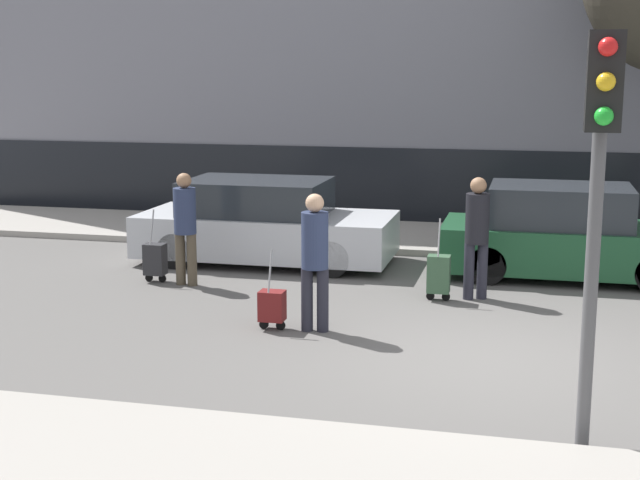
{
  "coord_description": "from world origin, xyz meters",
  "views": [
    {
      "loc": [
        0.45,
        -9.96,
        3.27
      ],
      "look_at": [
        -2.4,
        1.8,
        0.95
      ],
      "focal_mm": 50.0,
      "sensor_mm": 36.0,
      "label": 1
    }
  ],
  "objects_px": {
    "trolley_right": "(439,274)",
    "trolley_center": "(272,306)",
    "pedestrian_center": "(315,254)",
    "pedestrian_right": "(477,230)",
    "pedestrian_left": "(185,222)",
    "parked_car_0": "(264,224)",
    "trolley_left": "(155,259)",
    "parked_car_1": "(566,235)",
    "traffic_light": "(599,158)"
  },
  "relations": [
    {
      "from": "trolley_left",
      "to": "trolley_right",
      "type": "relative_size",
      "value": 0.96
    },
    {
      "from": "pedestrian_center",
      "to": "pedestrian_right",
      "type": "relative_size",
      "value": 0.99
    },
    {
      "from": "parked_car_1",
      "to": "pedestrian_left",
      "type": "relative_size",
      "value": 2.28
    },
    {
      "from": "trolley_left",
      "to": "trolley_right",
      "type": "distance_m",
      "value": 4.42
    },
    {
      "from": "trolley_left",
      "to": "trolley_center",
      "type": "height_order",
      "value": "trolley_left"
    },
    {
      "from": "pedestrian_center",
      "to": "traffic_light",
      "type": "relative_size",
      "value": 0.49
    },
    {
      "from": "parked_car_0",
      "to": "trolley_right",
      "type": "height_order",
      "value": "parked_car_0"
    },
    {
      "from": "pedestrian_right",
      "to": "traffic_light",
      "type": "relative_size",
      "value": 0.5
    },
    {
      "from": "trolley_center",
      "to": "trolley_left",
      "type": "bearing_deg",
      "value": 140.74
    },
    {
      "from": "pedestrian_center",
      "to": "pedestrian_right",
      "type": "bearing_deg",
      "value": 42.13
    },
    {
      "from": "pedestrian_right",
      "to": "trolley_center",
      "type": "bearing_deg",
      "value": -160.61
    },
    {
      "from": "parked_car_0",
      "to": "pedestrian_center",
      "type": "height_order",
      "value": "pedestrian_center"
    },
    {
      "from": "parked_car_1",
      "to": "pedestrian_center",
      "type": "distance_m",
      "value": 4.99
    },
    {
      "from": "pedestrian_left",
      "to": "pedestrian_right",
      "type": "relative_size",
      "value": 0.98
    },
    {
      "from": "parked_car_1",
      "to": "trolley_center",
      "type": "bearing_deg",
      "value": -133.49
    },
    {
      "from": "pedestrian_left",
      "to": "traffic_light",
      "type": "xyz_separation_m",
      "value": [
        5.66,
        -4.92,
        1.57
      ]
    },
    {
      "from": "pedestrian_right",
      "to": "trolley_right",
      "type": "xyz_separation_m",
      "value": [
        -0.51,
        -0.21,
        -0.62
      ]
    },
    {
      "from": "pedestrian_left",
      "to": "traffic_light",
      "type": "bearing_deg",
      "value": -34.11
    },
    {
      "from": "pedestrian_left",
      "to": "trolley_left",
      "type": "bearing_deg",
      "value": -179.94
    },
    {
      "from": "pedestrian_right",
      "to": "traffic_light",
      "type": "bearing_deg",
      "value": -98.64
    },
    {
      "from": "trolley_center",
      "to": "traffic_light",
      "type": "distance_m",
      "value": 5.21
    },
    {
      "from": "parked_car_0",
      "to": "pedestrian_left",
      "type": "bearing_deg",
      "value": -109.47
    },
    {
      "from": "trolley_center",
      "to": "trolley_right",
      "type": "bearing_deg",
      "value": 45.88
    },
    {
      "from": "parked_car_0",
      "to": "trolley_left",
      "type": "height_order",
      "value": "parked_car_0"
    },
    {
      "from": "traffic_light",
      "to": "pedestrian_left",
      "type": "bearing_deg",
      "value": 139.01
    },
    {
      "from": "pedestrian_center",
      "to": "trolley_center",
      "type": "xyz_separation_m",
      "value": [
        -0.55,
        -0.06,
        -0.69
      ]
    },
    {
      "from": "pedestrian_center",
      "to": "trolley_right",
      "type": "height_order",
      "value": "pedestrian_center"
    },
    {
      "from": "trolley_center",
      "to": "pedestrian_left",
      "type": "bearing_deg",
      "value": 134.7
    },
    {
      "from": "pedestrian_left",
      "to": "pedestrian_center",
      "type": "relative_size",
      "value": 0.98
    },
    {
      "from": "parked_car_1",
      "to": "pedestrian_left",
      "type": "xyz_separation_m",
      "value": [
        -5.68,
        -1.91,
        0.31
      ]
    },
    {
      "from": "trolley_center",
      "to": "trolley_right",
      "type": "height_order",
      "value": "trolley_right"
    },
    {
      "from": "parked_car_0",
      "to": "pedestrian_left",
      "type": "distance_m",
      "value": 2.04
    },
    {
      "from": "pedestrian_left",
      "to": "trolley_right",
      "type": "height_order",
      "value": "pedestrian_left"
    },
    {
      "from": "trolley_right",
      "to": "parked_car_1",
      "type": "bearing_deg",
      "value": 47.16
    },
    {
      "from": "pedestrian_left",
      "to": "pedestrian_right",
      "type": "xyz_separation_m",
      "value": [
        4.38,
        0.18,
        0.02
      ]
    },
    {
      "from": "trolley_center",
      "to": "pedestrian_right",
      "type": "distance_m",
      "value": 3.32
    },
    {
      "from": "parked_car_1",
      "to": "pedestrian_left",
      "type": "bearing_deg",
      "value": -161.37
    },
    {
      "from": "parked_car_1",
      "to": "pedestrian_right",
      "type": "relative_size",
      "value": 2.23
    },
    {
      "from": "trolley_left",
      "to": "trolley_center",
      "type": "bearing_deg",
      "value": -39.26
    },
    {
      "from": "pedestrian_center",
      "to": "pedestrian_left",
      "type": "bearing_deg",
      "value": 136.08
    },
    {
      "from": "pedestrian_right",
      "to": "trolley_right",
      "type": "relative_size",
      "value": 1.48
    },
    {
      "from": "pedestrian_left",
      "to": "pedestrian_center",
      "type": "height_order",
      "value": "pedestrian_center"
    },
    {
      "from": "pedestrian_center",
      "to": "traffic_light",
      "type": "bearing_deg",
      "value": -50.01
    },
    {
      "from": "parked_car_0",
      "to": "pedestrian_left",
      "type": "xyz_separation_m",
      "value": [
        -0.67,
        -1.9,
        0.32
      ]
    },
    {
      "from": "parked_car_1",
      "to": "trolley_left",
      "type": "relative_size",
      "value": 3.45
    },
    {
      "from": "trolley_right",
      "to": "trolley_center",
      "type": "bearing_deg",
      "value": -134.12
    },
    {
      "from": "trolley_right",
      "to": "trolley_left",
      "type": "bearing_deg",
      "value": 178.77
    },
    {
      "from": "parked_car_0",
      "to": "trolley_left",
      "type": "bearing_deg",
      "value": -123.6
    },
    {
      "from": "parked_car_1",
      "to": "trolley_right",
      "type": "relative_size",
      "value": 3.3
    },
    {
      "from": "parked_car_0",
      "to": "trolley_left",
      "type": "relative_size",
      "value": 3.77
    }
  ]
}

